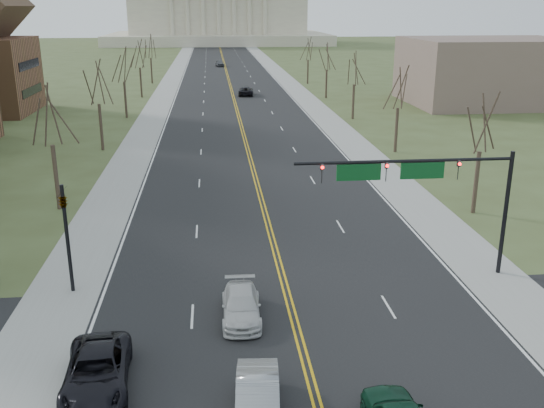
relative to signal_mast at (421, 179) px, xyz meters
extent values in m
cube|color=black|center=(-7.45, 96.50, -5.76)|extent=(20.00, 380.00, 0.01)
cube|color=black|center=(-7.45, -7.50, -5.76)|extent=(120.00, 14.00, 0.01)
cube|color=gray|center=(-19.45, 96.50, -5.75)|extent=(4.00, 380.00, 0.03)
cube|color=gray|center=(4.55, 96.50, -5.75)|extent=(4.00, 380.00, 0.03)
cube|color=gold|center=(-7.45, 96.50, -5.75)|extent=(0.42, 380.00, 0.01)
cube|color=silver|center=(-17.25, 96.50, -5.75)|extent=(0.15, 380.00, 0.01)
cube|color=silver|center=(2.35, 96.50, -5.75)|extent=(0.15, 380.00, 0.01)
cube|color=beige|center=(-7.45, 236.50, -3.76)|extent=(90.00, 60.00, 4.00)
cube|color=beige|center=(-7.45, 236.50, 6.24)|extent=(70.00, 40.00, 16.00)
cylinder|color=black|center=(5.05, 0.00, -2.16)|extent=(0.24, 0.24, 7.20)
cylinder|color=black|center=(-0.95, 0.00, 1.04)|extent=(12.00, 0.18, 0.18)
imported|color=black|center=(2.05, 0.00, 0.49)|extent=(0.35, 0.40, 1.10)
sphere|color=#FF0C0C|center=(2.05, -0.15, 0.84)|extent=(0.18, 0.18, 0.18)
imported|color=black|center=(-1.95, 0.00, 0.49)|extent=(0.35, 0.40, 1.10)
sphere|color=#FF0C0C|center=(-1.95, -0.15, 0.84)|extent=(0.18, 0.18, 0.18)
imported|color=black|center=(-5.45, 0.00, 0.49)|extent=(0.35, 0.40, 1.10)
sphere|color=#FF0C0C|center=(-5.45, -0.15, 0.84)|extent=(0.18, 0.18, 0.18)
cube|color=#0C4C1E|center=(0.05, 0.00, 0.49)|extent=(2.40, 0.12, 0.90)
cube|color=#0C4C1E|center=(-3.45, 0.00, 0.49)|extent=(2.40, 0.12, 0.90)
cylinder|color=black|center=(-18.95, 0.00, -2.76)|extent=(0.20, 0.20, 6.00)
imported|color=black|center=(-18.95, 0.00, -0.56)|extent=(0.32, 0.36, 0.99)
cylinder|color=#31281D|center=(8.05, 10.50, -3.42)|extent=(0.32, 0.32, 4.68)
cylinder|color=#31281D|center=(-22.95, 14.50, -3.29)|extent=(0.32, 0.32, 4.95)
cylinder|color=#31281D|center=(8.05, 30.50, -3.42)|extent=(0.32, 0.32, 4.68)
cylinder|color=#31281D|center=(-22.95, 34.50, -3.29)|extent=(0.32, 0.32, 4.95)
cylinder|color=#31281D|center=(8.05, 50.50, -3.42)|extent=(0.32, 0.32, 4.68)
cylinder|color=#31281D|center=(-22.95, 54.50, -3.29)|extent=(0.32, 0.32, 4.95)
cylinder|color=#31281D|center=(8.05, 70.50, -3.42)|extent=(0.32, 0.32, 4.68)
cylinder|color=#31281D|center=(-22.95, 74.50, -3.29)|extent=(0.32, 0.32, 4.95)
cylinder|color=#31281D|center=(8.05, 90.50, -3.42)|extent=(0.32, 0.32, 4.68)
cylinder|color=#31281D|center=(-22.95, 94.50, -3.29)|extent=(0.32, 0.32, 4.95)
cube|color=black|center=(-36.90, 60.50, -2.61)|extent=(0.10, 9.80, 1.20)
cube|color=black|center=(-36.90, 60.50, 1.06)|extent=(0.10, 9.80, 1.20)
cube|color=#715B51|center=(32.55, 62.50, -0.76)|extent=(25.00, 20.00, 10.00)
imported|color=gray|center=(-9.80, -11.56, -4.99)|extent=(1.95, 4.73, 1.52)
imported|color=black|center=(-16.07, -9.10, -4.99)|extent=(2.90, 5.63, 1.52)
imported|color=silver|center=(-10.02, -3.91, -5.08)|extent=(1.98, 4.66, 1.34)
imported|color=black|center=(-5.17, 75.21, -5.01)|extent=(2.90, 5.51, 1.48)
imported|color=#4E5156|center=(-8.79, 129.17, -4.93)|extent=(2.45, 5.02, 1.65)
camera|label=1|loc=(-11.16, -30.64, 8.91)|focal=40.00mm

